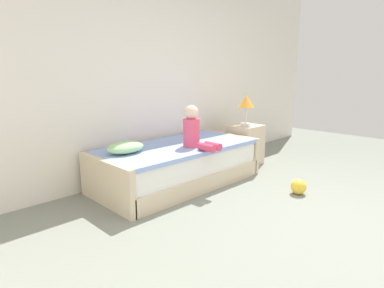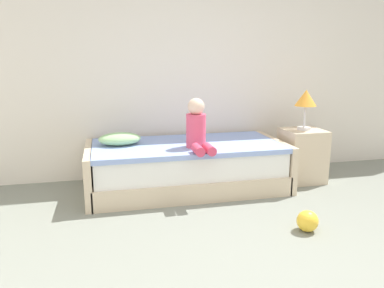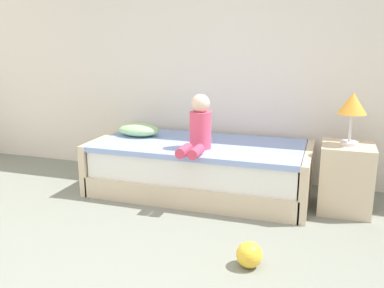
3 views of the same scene
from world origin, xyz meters
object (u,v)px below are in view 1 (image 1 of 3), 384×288
bed (178,164)px  nightstand (245,144)px  pillow (125,147)px  toy_ball (299,187)px  child_figure (194,130)px  table_lamp (246,103)px

bed → nightstand: size_ratio=3.52×
nightstand → bed: bearing=178.2°
pillow → nightstand: bearing=-4.0°
bed → toy_ball: bed is taller
bed → child_figure: (0.06, -0.23, 0.46)m
nightstand → toy_ball: (-0.62, -1.22, -0.21)m
table_lamp → pillow: size_ratio=1.02×
pillow → toy_ball: size_ratio=2.49×
bed → table_lamp: bearing=-1.8°
bed → pillow: size_ratio=4.80×
pillow → toy_ball: (1.43, -1.36, -0.48)m
child_figure → toy_ball: child_figure is taller
child_figure → pillow: bearing=156.5°
toy_ball → bed: bearing=120.2°
bed → pillow: pillow is taller
child_figure → table_lamp: bearing=8.2°
nightstand → toy_ball: bearing=-116.8°
bed → pillow: (-0.70, 0.10, 0.32)m
bed → table_lamp: 1.52m
bed → nightstand: bearing=-1.8°
nightstand → pillow: bearing=176.0°
nightstand → child_figure: size_ratio=1.18×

